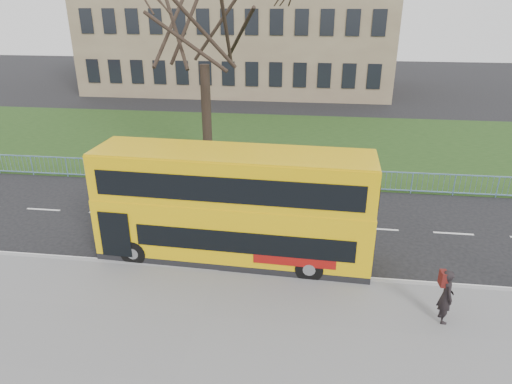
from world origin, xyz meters
TOP-DOWN VIEW (x-y plane):
  - ground at (0.00, 0.00)m, footprint 120.00×120.00m
  - pavement at (0.00, -6.75)m, footprint 80.00×10.50m
  - kerb at (0.00, -1.55)m, footprint 80.00×0.20m
  - grass_verge at (0.00, 14.30)m, footprint 80.00×15.40m
  - guard_railing at (0.00, 6.60)m, footprint 40.00×0.12m
  - bare_tree at (-3.00, 10.00)m, footprint 9.19×9.19m
  - civic_building at (-5.00, 35.00)m, footprint 30.00×15.00m
  - yellow_bus at (0.39, -0.51)m, footprint 9.81×2.71m
  - pedestrian at (7.12, -3.41)m, footprint 0.45×0.65m

SIDE VIEW (x-z plane):
  - ground at x=0.00m, z-range 0.00..0.00m
  - grass_verge at x=0.00m, z-range 0.00..0.08m
  - pavement at x=0.00m, z-range 0.00..0.12m
  - kerb at x=0.00m, z-range 0.00..0.14m
  - guard_railing at x=0.00m, z-range 0.00..1.10m
  - pedestrian at x=7.12m, z-range 0.12..1.82m
  - yellow_bus at x=0.39m, z-range 0.15..4.22m
  - bare_tree at x=-3.00m, z-range 0.08..13.22m
  - civic_building at x=-5.00m, z-range 0.00..14.00m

